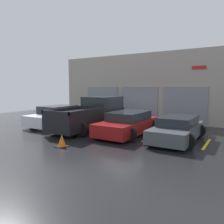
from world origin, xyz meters
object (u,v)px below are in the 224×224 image
Objects in this scene: pickup_truck at (92,114)px; sedan_white at (58,116)px; sedan_side at (128,123)px; traffic_cone at (62,141)px; van_right at (177,129)px.

pickup_truck is 1.31× the size of sedan_white.
traffic_cone is at bearing -108.63° from sedan_side.
traffic_cone is (-1.27, -3.76, -0.34)m from sedan_side.
sedan_white is at bearing 180.00° from van_right.
pickup_truck is at bearing 173.41° from sedan_side.
pickup_truck is 10.04× the size of traffic_cone.
sedan_side is (2.65, -0.31, -0.30)m from pickup_truck.
van_right reaches higher than traffic_cone.
sedan_white is 7.66× the size of traffic_cone.
pickup_truck is 4.34m from traffic_cone.
van_right is 7.72× the size of traffic_cone.
sedan_white is 5.53m from traffic_cone.
sedan_white is (-2.65, -0.31, -0.27)m from pickup_truck.
sedan_white is 0.99× the size of van_right.
van_right is (2.65, -0.00, -0.03)m from sedan_side.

